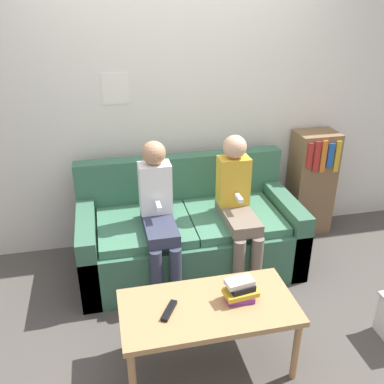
% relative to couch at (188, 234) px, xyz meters
% --- Properties ---
extents(ground_plane, '(10.00, 10.00, 0.00)m').
position_rel_couch_xyz_m(ground_plane, '(0.00, -0.54, -0.29)').
color(ground_plane, '#4C4742').
extents(wall_back, '(8.00, 0.06, 2.60)m').
position_rel_couch_xyz_m(wall_back, '(-0.00, 0.52, 1.01)').
color(wall_back, silver).
rests_on(wall_back, ground_plane).
extents(couch, '(1.76, 0.85, 0.87)m').
position_rel_couch_xyz_m(couch, '(0.00, 0.00, 0.00)').
color(couch, '#38664C').
rests_on(couch, ground_plane).
extents(coffee_table, '(1.04, 0.52, 0.46)m').
position_rel_couch_xyz_m(coffee_table, '(-0.11, -1.08, 0.12)').
color(coffee_table, '#AD7F51').
rests_on(coffee_table, ground_plane).
extents(person_left, '(0.24, 0.58, 1.15)m').
position_rel_couch_xyz_m(person_left, '(-0.27, -0.20, 0.35)').
color(person_left, '#33384C').
rests_on(person_left, ground_plane).
extents(person_right, '(0.24, 0.58, 1.15)m').
position_rel_couch_xyz_m(person_right, '(0.35, -0.20, 0.36)').
color(person_right, '#756656').
rests_on(person_right, ground_plane).
extents(tv_remote, '(0.12, 0.17, 0.02)m').
position_rel_couch_xyz_m(tv_remote, '(-0.35, -1.08, 0.18)').
color(tv_remote, black).
rests_on(tv_remote, coffee_table).
extents(book_stack, '(0.21, 0.15, 0.14)m').
position_rel_couch_xyz_m(book_stack, '(0.09, -1.06, 0.23)').
color(book_stack, '#7A3389').
rests_on(book_stack, coffee_table).
extents(bookshelf, '(0.37, 0.30, 0.99)m').
position_rel_couch_xyz_m(bookshelf, '(1.25, 0.32, 0.20)').
color(bookshelf, brown).
rests_on(bookshelf, ground_plane).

